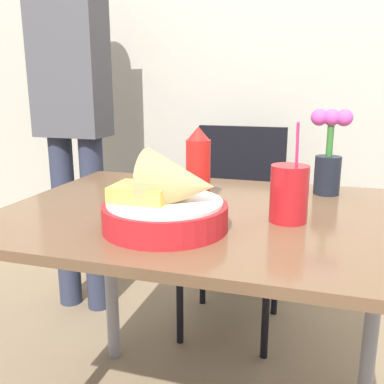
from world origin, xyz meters
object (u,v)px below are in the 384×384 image
Objects in this scene: ketchup_bottle at (198,166)px; flower_vase at (329,155)px; food_basket at (169,202)px; drink_cup at (289,195)px; chair_far_window at (237,211)px; person_standing at (72,98)px.

flower_vase reaches higher than ketchup_bottle.
drink_cup is (0.25, 0.14, -0.00)m from food_basket.
chair_far_window is at bearing 91.60° from food_basket.
flower_vase is at bearing 73.91° from drink_cup.
ketchup_bottle is at bearing -150.85° from flower_vase.
food_basket is 0.26m from ketchup_bottle.
food_basket is 1.18× the size of drink_cup.
flower_vase reaches higher than chair_far_window.
flower_vase is (0.37, -0.51, 0.35)m from chair_far_window.
flower_vase is at bearing -53.91° from chair_far_window.
flower_vase reaches higher than drink_cup.
flower_vase is (0.09, 0.31, 0.05)m from drink_cup.
food_basket is 1.35× the size of ketchup_bottle.
chair_far_window is at bearing 7.87° from person_standing.
drink_cup reaches higher than food_basket.
flower_vase is (0.35, 0.19, 0.02)m from ketchup_bottle.
drink_cup is (0.28, -0.82, 0.29)m from chair_far_window.
ketchup_bottle is (0.02, -0.70, 0.33)m from chair_far_window.
ketchup_bottle is 0.29m from drink_cup.
flower_vase is at bearing -19.85° from person_standing.
ketchup_bottle is 0.99m from person_standing.
drink_cup is at bearing 28.94° from food_basket.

